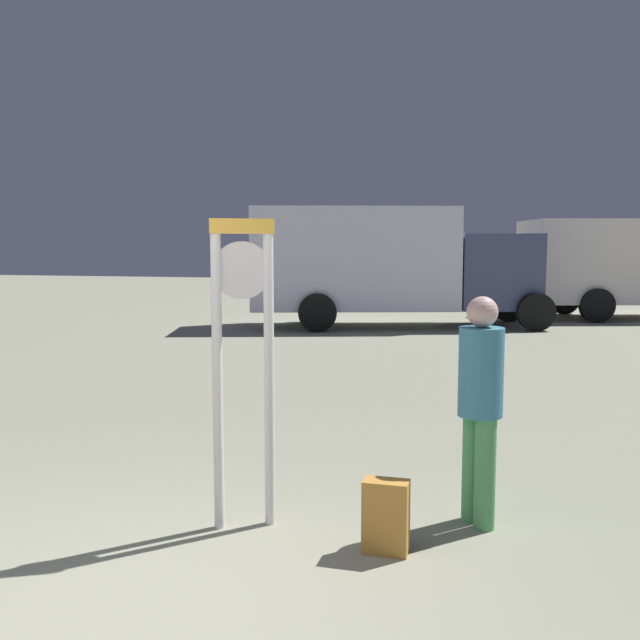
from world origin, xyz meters
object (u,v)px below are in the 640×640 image
Objects in this scene: backpack at (386,517)px; person_near_clock at (480,399)px; box_truck_near at (385,263)px; standing_clock at (243,341)px.

person_near_clock is at bearing 48.50° from backpack.
box_truck_near is (-2.32, 12.81, 1.36)m from backpack.
backpack is (1.03, -0.17, -1.08)m from standing_clock.
backpack is at bearing -9.11° from standing_clock.
box_truck_near is (-2.86, 12.19, 0.69)m from person_near_clock.
standing_clock is at bearing 170.89° from backpack.
box_truck_near reaches higher than standing_clock.
standing_clock is 0.28× the size of box_truck_near.
standing_clock is 4.52× the size of backpack.
box_truck_near is at bearing 95.80° from standing_clock.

